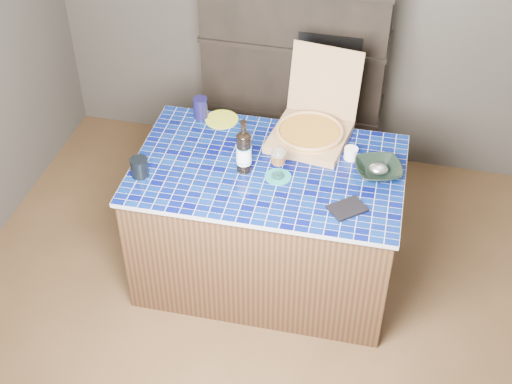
% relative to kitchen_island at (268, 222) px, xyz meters
% --- Properties ---
extents(room, '(3.50, 3.50, 3.50)m').
position_rel_kitchen_island_xyz_m(room, '(-0.07, -0.40, 0.84)').
color(room, brown).
rests_on(room, ground).
extents(shelving_unit, '(1.20, 0.41, 1.80)m').
position_rel_kitchen_island_xyz_m(shelving_unit, '(-0.06, 1.13, 0.49)').
color(shelving_unit, black).
rests_on(shelving_unit, floor).
extents(kitchen_island, '(1.52, 0.98, 0.82)m').
position_rel_kitchen_island_xyz_m(kitchen_island, '(0.00, 0.00, 0.00)').
color(kitchen_island, '#4E381E').
rests_on(kitchen_island, floor).
extents(pizza_box, '(0.49, 0.57, 0.46)m').
position_rel_kitchen_island_xyz_m(pizza_box, '(0.18, 0.33, 0.48)').
color(pizza_box, olive).
rests_on(pizza_box, kitchen_island).
extents(mead_bottle, '(0.09, 0.09, 0.33)m').
position_rel_kitchen_island_xyz_m(mead_bottle, '(-0.13, -0.05, 0.54)').
color(mead_bottle, black).
rests_on(mead_bottle, kitchen_island).
extents(teal_trivet, '(0.15, 0.15, 0.01)m').
position_rel_kitchen_island_xyz_m(teal_trivet, '(0.07, -0.07, 0.41)').
color(teal_trivet, '#187E7A').
rests_on(teal_trivet, kitchen_island).
extents(wine_glass, '(0.09, 0.09, 0.19)m').
position_rel_kitchen_island_xyz_m(wine_glass, '(0.07, -0.07, 0.55)').
color(wine_glass, white).
rests_on(wine_glass, teal_trivet).
extents(tumbler, '(0.10, 0.10, 0.11)m').
position_rel_kitchen_island_xyz_m(tumbler, '(-0.67, -0.23, 0.47)').
color(tumbler, black).
rests_on(tumbler, kitchen_island).
extents(dvd_case, '(0.22, 0.22, 0.01)m').
position_rel_kitchen_island_xyz_m(dvd_case, '(0.47, -0.25, 0.42)').
color(dvd_case, black).
rests_on(dvd_case, kitchen_island).
extents(bowl, '(0.32, 0.32, 0.06)m').
position_rel_kitchen_island_xyz_m(bowl, '(0.60, 0.08, 0.44)').
color(bowl, black).
rests_on(bowl, kitchen_island).
extents(foil_contents, '(0.11, 0.09, 0.05)m').
position_rel_kitchen_island_xyz_m(foil_contents, '(0.60, 0.08, 0.45)').
color(foil_contents, silver).
rests_on(foil_contents, bowl).
extents(white_jar, '(0.08, 0.08, 0.07)m').
position_rel_kitchen_island_xyz_m(white_jar, '(0.43, 0.19, 0.44)').
color(white_jar, white).
rests_on(white_jar, kitchen_island).
extents(navy_cup, '(0.09, 0.09, 0.13)m').
position_rel_kitchen_island_xyz_m(navy_cup, '(-0.51, 0.39, 0.48)').
color(navy_cup, '#100E34').
rests_on(navy_cup, kitchen_island).
extents(green_trivet, '(0.20, 0.20, 0.01)m').
position_rel_kitchen_island_xyz_m(green_trivet, '(-0.38, 0.39, 0.41)').
color(green_trivet, '#B0C329').
rests_on(green_trivet, kitchen_island).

